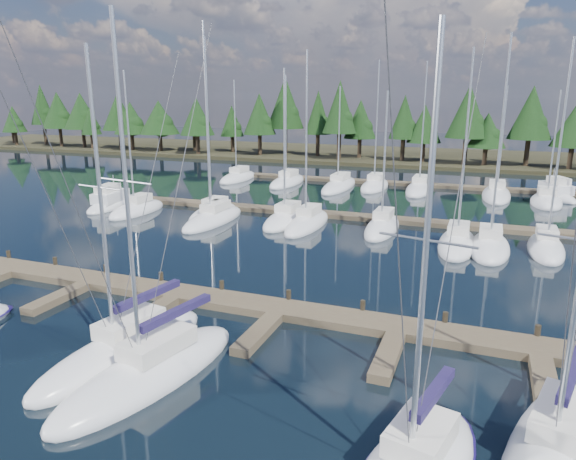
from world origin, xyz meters
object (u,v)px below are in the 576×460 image
at_px(front_sailboat_5, 555,453).
at_px(motor_yacht_left, 111,203).
at_px(front_sailboat_2, 124,350).
at_px(motor_yacht_right, 555,194).
at_px(front_sailboat_3, 151,372).
at_px(main_dock, 277,314).

distance_m(front_sailboat_5, motor_yacht_left, 45.49).
distance_m(front_sailboat_2, motor_yacht_right, 50.95).
relative_size(front_sailboat_2, front_sailboat_3, 0.93).
relative_size(front_sailboat_2, motor_yacht_right, 1.67).
height_order(main_dock, front_sailboat_2, front_sailboat_2).
height_order(front_sailboat_2, front_sailboat_3, front_sailboat_3).
relative_size(front_sailboat_5, motor_yacht_right, 1.61).
bearing_deg(front_sailboat_3, front_sailboat_2, 152.78).
bearing_deg(front_sailboat_2, front_sailboat_3, -27.22).
distance_m(front_sailboat_5, motor_yacht_right, 47.20).
bearing_deg(front_sailboat_5, motor_yacht_left, 145.97).
distance_m(front_sailboat_3, motor_yacht_right, 51.11).
bearing_deg(motor_yacht_right, front_sailboat_2, -114.70).
relative_size(front_sailboat_5, motor_yacht_left, 1.63).
height_order(main_dock, front_sailboat_3, front_sailboat_3).
distance_m(front_sailboat_2, front_sailboat_3, 2.43).
relative_size(main_dock, motor_yacht_left, 5.54).
distance_m(motor_yacht_left, motor_yacht_right, 47.57).
bearing_deg(motor_yacht_left, front_sailboat_2, -49.53).
height_order(front_sailboat_2, front_sailboat_5, front_sailboat_2).
bearing_deg(front_sailboat_3, front_sailboat_5, 1.75).
bearing_deg(front_sailboat_3, motor_yacht_right, 68.02).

